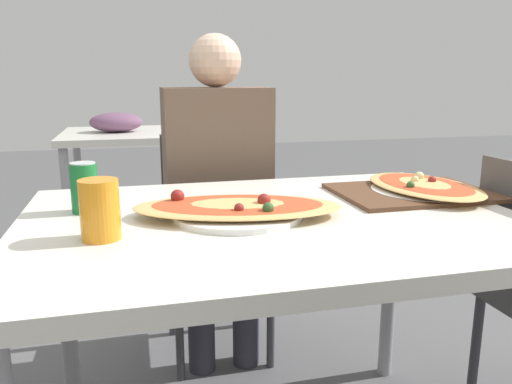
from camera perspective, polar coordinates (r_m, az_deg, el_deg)
name	(u,v)px	position (r m, az deg, el deg)	size (l,w,h in m)	color
dining_table	(273,245)	(1.24, 1.99, -6.02)	(1.20, 0.87, 0.75)	silver
chair_far_seated	(214,227)	(1.99, -4.84, -4.03)	(0.40, 0.40, 0.86)	#4C4C4C
person_seated	(218,178)	(1.83, -4.41, 1.64)	(0.38, 0.26, 1.23)	#2D2D38
pizza_main	(238,208)	(1.20, -2.13, -1.88)	(0.54, 0.35, 0.06)	white
soda_can	(84,188)	(1.30, -19.02, 0.48)	(0.07, 0.07, 0.12)	#197233
drink_glass	(100,210)	(1.07, -17.41, -1.95)	(0.08, 0.08, 0.13)	orange
serving_tray	(413,192)	(1.50, 17.48, -0.05)	(0.43, 0.32, 0.01)	brown
pizza_second	(424,187)	(1.51, 18.64, 0.52)	(0.30, 0.43, 0.05)	white
background_table	(147,140)	(3.24, -12.36, 5.80)	(1.10, 0.80, 0.87)	silver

